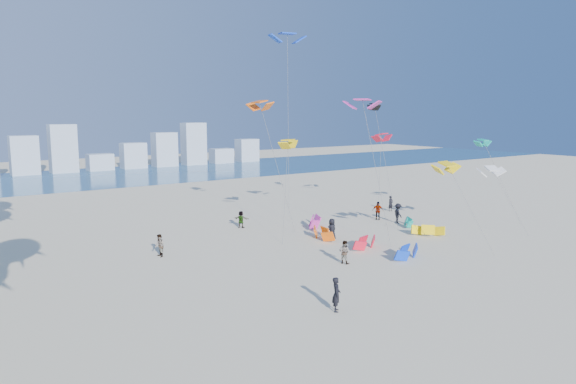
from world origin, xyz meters
TOP-DOWN VIEW (x-y plane):
  - ground at (0.00, 0.00)m, footprint 220.00×220.00m
  - ocean at (0.00, 72.00)m, footprint 220.00×220.00m
  - kitesurfer_near at (-2.14, 4.25)m, footprint 0.77×0.81m
  - kitesurfer_mid at (4.15, 10.82)m, footprint 0.89×0.98m
  - kitesurfers_far at (10.07, 20.11)m, footprint 27.63×9.48m
  - grounded_kites at (10.33, 15.33)m, footprint 11.51×14.53m
  - flying_kites at (13.25, 20.17)m, footprint 23.01×22.51m
  - distant_skyline at (-1.19, 82.00)m, footprint 85.00×3.00m

SIDE VIEW (x-z plane):
  - ground at x=0.00m, z-range 0.00..0.00m
  - ocean at x=0.00m, z-range 0.01..0.01m
  - grounded_kites at x=10.33m, z-range -0.04..0.96m
  - kitesurfer_mid at x=4.15m, z-range 0.00..1.64m
  - kitesurfers_far at x=10.07m, z-range -0.07..1.82m
  - kitesurfer_near at x=-2.14m, z-range 0.00..1.85m
  - distant_skyline at x=-1.19m, z-range -1.11..7.29m
  - flying_kites at x=13.25m, z-range 1.49..20.09m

